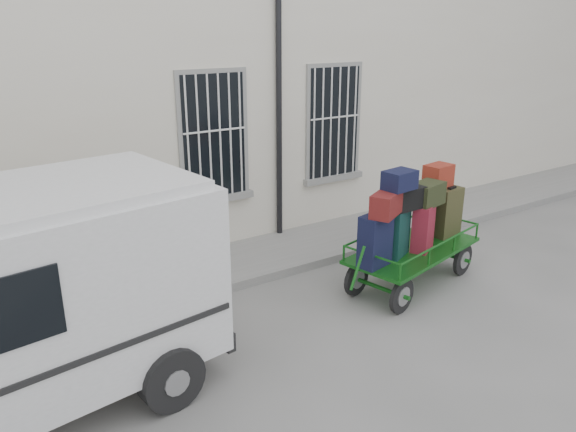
# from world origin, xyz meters

# --- Properties ---
(ground) EXTENTS (80.00, 80.00, 0.00)m
(ground) POSITION_xyz_m (0.00, 0.00, 0.00)
(ground) COLOR slate
(ground) RESTS_ON ground
(building) EXTENTS (24.00, 5.15, 6.00)m
(building) POSITION_xyz_m (0.00, 5.50, 3.00)
(building) COLOR beige
(building) RESTS_ON ground
(sidewalk) EXTENTS (24.00, 1.70, 0.15)m
(sidewalk) POSITION_xyz_m (0.00, 2.20, 0.07)
(sidewalk) COLOR gray
(sidewalk) RESTS_ON ground
(luggage_cart) EXTENTS (2.97, 1.64, 2.10)m
(luggage_cart) POSITION_xyz_m (1.63, -0.05, 1.07)
(luggage_cart) COLOR black
(luggage_cart) RESTS_ON ground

